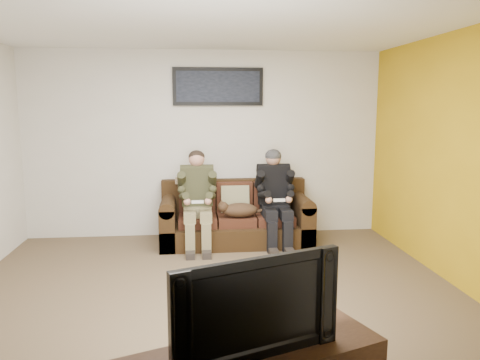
{
  "coord_description": "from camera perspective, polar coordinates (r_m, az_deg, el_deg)",
  "views": [
    {
      "loc": [
        -0.19,
        -4.36,
        1.85
      ],
      "look_at": [
        0.39,
        1.2,
        0.95
      ],
      "focal_mm": 35.0,
      "sensor_mm": 36.0,
      "label": 1
    }
  ],
  "objects": [
    {
      "name": "throw_pillow",
      "position": [
        6.37,
        -0.61,
        -2.33
      ],
      "size": [
        0.38,
        0.18,
        0.38
      ],
      "primitive_type": "cube",
      "rotation": [
        -0.21,
        0.0,
        0.0
      ],
      "color": "#8B845B",
      "rests_on": "sofa"
    },
    {
      "name": "ceiling",
      "position": [
        4.43,
        -3.56,
        18.88
      ],
      "size": [
        5.0,
        5.0,
        0.0
      ],
      "primitive_type": "plane",
      "rotation": [
        3.14,
        0.0,
        0.0
      ],
      "color": "silver",
      "rests_on": "ground"
    },
    {
      "name": "throw_blanket",
      "position": [
        6.52,
        -6.09,
        -0.01
      ],
      "size": [
        0.41,
        0.2,
        0.07
      ],
      "primitive_type": "cube",
      "color": "#BFAD8C",
      "rests_on": "sofa"
    },
    {
      "name": "person_right",
      "position": [
        6.22,
        4.28,
        -1.53
      ],
      "size": [
        0.51,
        0.86,
        1.26
      ],
      "color": "black",
      "rests_on": "sofa"
    },
    {
      "name": "television",
      "position": [
        2.66,
        1.26,
        -14.68
      ],
      "size": [
        0.97,
        0.47,
        0.57
      ],
      "primitive_type": "imported",
      "rotation": [
        0.0,
        0.0,
        0.36
      ],
      "color": "black",
      "rests_on": "tv_stand"
    },
    {
      "name": "wall_back",
      "position": [
        6.64,
        -4.27,
        4.36
      ],
      "size": [
        5.0,
        0.0,
        5.0
      ],
      "primitive_type": "plane",
      "rotation": [
        1.57,
        0.0,
        0.0
      ],
      "color": "beige",
      "rests_on": "ground"
    },
    {
      "name": "cat",
      "position": [
        6.09,
        -0.2,
        -3.65
      ],
      "size": [
        0.66,
        0.26,
        0.24
      ],
      "color": "#4E331E",
      "rests_on": "sofa"
    },
    {
      "name": "sofa",
      "position": [
        6.4,
        -0.58,
        -4.8
      ],
      "size": [
        2.0,
        0.86,
        0.82
      ],
      "color": "black",
      "rests_on": "ground"
    },
    {
      "name": "wall_front",
      "position": [
        2.19,
        -0.73,
        -5.36
      ],
      "size": [
        5.0,
        0.0,
        5.0
      ],
      "primitive_type": "plane",
      "rotation": [
        -1.57,
        0.0,
        0.0
      ],
      "color": "beige",
      "rests_on": "ground"
    },
    {
      "name": "person_left",
      "position": [
        6.13,
        -5.23,
        -1.75
      ],
      "size": [
        0.51,
        0.87,
        1.26
      ],
      "color": "olive",
      "rests_on": "sofa"
    },
    {
      "name": "floor",
      "position": [
        4.74,
        -3.24,
        -13.83
      ],
      "size": [
        5.0,
        5.0,
        0.0
      ],
      "primitive_type": "plane",
      "color": "brown",
      "rests_on": "ground"
    },
    {
      "name": "accent_wall_right",
      "position": [
        5.15,
        25.52,
        2.12
      ],
      "size": [
        0.0,
        4.5,
        4.5
      ],
      "primitive_type": "plane",
      "rotation": [
        1.57,
        0.0,
        -1.57
      ],
      "color": "#C39713",
      "rests_on": "ground"
    },
    {
      "name": "wall_right",
      "position": [
        5.15,
        25.62,
        2.12
      ],
      "size": [
        0.0,
        4.5,
        4.5
      ],
      "primitive_type": "plane",
      "rotation": [
        1.57,
        0.0,
        -1.57
      ],
      "color": "beige",
      "rests_on": "ground"
    },
    {
      "name": "framed_poster",
      "position": [
        6.59,
        -2.69,
        11.3
      ],
      "size": [
        1.25,
        0.05,
        0.52
      ],
      "color": "black",
      "rests_on": "wall_back"
    }
  ]
}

